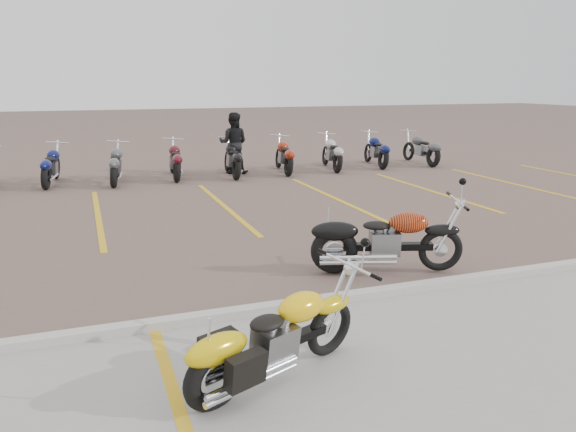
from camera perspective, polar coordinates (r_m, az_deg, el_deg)
name	(u,v)px	position (r m, az deg, el deg)	size (l,w,h in m)	color
ground	(285,258)	(8.96, -0.31, -4.26)	(100.00, 100.00, 0.00)	brown
concrete_apron	(462,408)	(5.32, 17.30, -18.11)	(60.00, 5.00, 0.01)	#9E9B93
curb	(339,299)	(7.20, 5.17, -8.37)	(60.00, 0.18, 0.12)	#ADAAA3
parking_stripes	(225,206)	(12.66, -6.47, 0.99)	(38.00, 5.50, 0.01)	gold
yellow_cruiser	(270,341)	(5.29, -1.80, -12.58)	(1.91, 0.89, 0.83)	black
flame_cruiser	(383,243)	(8.26, 9.67, -2.70)	(2.16, 0.84, 0.92)	black
person_b	(233,143)	(17.12, -5.56, 7.38)	(0.89, 0.69, 1.83)	black
bg_bike_row	(174,159)	(16.49, -11.54, 5.66)	(17.35, 2.06, 1.10)	black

